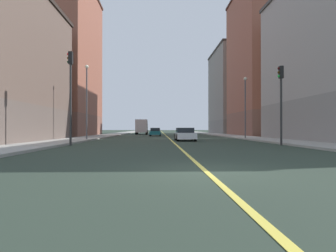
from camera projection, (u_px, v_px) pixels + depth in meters
ground_plane at (205, 171)px, 9.04m from camera, size 400.00×400.00×0.00m
sidewalk_left at (217, 134)px, 58.34m from camera, size 3.70×168.00×0.15m
sidewalk_right at (113, 134)px, 57.68m from camera, size 3.70×168.00×0.15m
lane_center_stripe at (165, 135)px, 58.01m from camera, size 0.16×154.00×0.01m
building_left_mid at (273, 63)px, 50.96m from camera, size 12.10×16.26×24.11m
building_left_far at (240, 92)px, 71.02m from camera, size 12.10×18.47×19.27m
building_right_midblock at (54, 61)px, 48.28m from camera, size 12.10×17.86×23.59m
traffic_light_left_near at (281, 94)px, 22.49m from camera, size 0.40×0.32×5.81m
traffic_light_right_near at (70, 86)px, 21.99m from camera, size 0.40×0.32×6.73m
street_lamp_left_near at (245, 101)px, 35.23m from camera, size 0.36×0.36×6.96m
street_lamp_right_near at (87, 94)px, 31.30m from camera, size 0.36×0.36×7.55m
car_white at (185, 134)px, 30.68m from camera, size 1.97×4.24×1.30m
car_maroon at (185, 131)px, 67.90m from camera, size 1.94×4.34×1.33m
car_teal at (155, 132)px, 49.92m from camera, size 1.84×4.52×1.31m
box_truck at (142, 127)px, 62.10m from camera, size 2.33×6.52×2.96m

